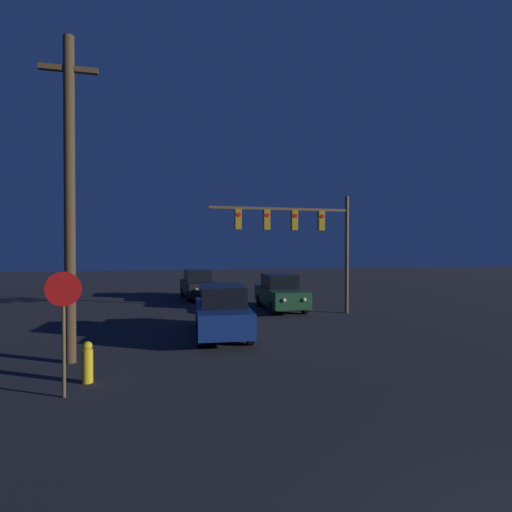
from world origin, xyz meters
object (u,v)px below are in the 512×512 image
(stop_sign, at_px, (63,310))
(car_far, at_px, (198,284))
(car_near, at_px, (222,311))
(utility_pole, at_px, (70,195))
(car_mid, at_px, (280,292))
(traffic_signal_mast, at_px, (302,230))
(fire_hydrant, at_px, (87,362))

(stop_sign, bearing_deg, car_far, 75.80)
(car_near, distance_m, stop_sign, 6.34)
(car_far, xyz_separation_m, stop_sign, (-4.05, -16.00, 0.89))
(stop_sign, relative_size, utility_pole, 0.30)
(car_mid, xyz_separation_m, traffic_signal_mast, (0.57, -1.64, 3.05))
(car_near, height_order, utility_pole, utility_pole)
(car_near, bearing_deg, fire_hydrant, -127.95)
(stop_sign, relative_size, fire_hydrant, 2.73)
(utility_pole, bearing_deg, stop_sign, -80.77)
(car_mid, bearing_deg, car_near, 57.08)
(traffic_signal_mast, xyz_separation_m, utility_pole, (-8.64, -6.04, 0.51))
(traffic_signal_mast, bearing_deg, car_mid, 109.26)
(utility_pole, bearing_deg, fire_hydrant, -68.15)
(car_near, relative_size, utility_pole, 0.55)
(car_near, bearing_deg, stop_sign, -124.77)
(car_mid, bearing_deg, car_far, -56.26)
(car_mid, xyz_separation_m, car_far, (-3.58, 5.65, 0.00))
(car_near, xyz_separation_m, car_mid, (3.72, 5.45, 0.00))
(traffic_signal_mast, distance_m, stop_sign, 12.16)
(utility_pole, xyz_separation_m, fire_hydrant, (0.73, -1.82, -3.97))
(fire_hydrant, bearing_deg, car_near, 48.19)
(traffic_signal_mast, distance_m, fire_hydrant, 11.68)
(car_mid, relative_size, utility_pole, 0.54)
(car_mid, height_order, utility_pole, utility_pole)
(car_near, xyz_separation_m, car_far, (0.13, 11.10, 0.00))
(traffic_signal_mast, relative_size, fire_hydrant, 7.12)
(car_mid, height_order, car_far, same)
(car_mid, relative_size, stop_sign, 1.84)
(car_near, distance_m, utility_pole, 6.04)
(traffic_signal_mast, bearing_deg, fire_hydrant, -135.16)
(car_far, height_order, stop_sign, stop_sign)
(car_mid, distance_m, fire_hydrant, 12.01)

